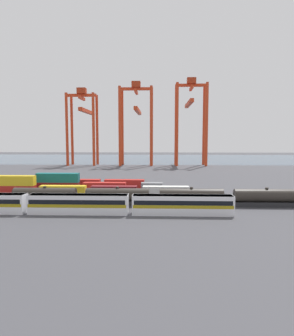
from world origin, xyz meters
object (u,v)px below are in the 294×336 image
at_px(freight_tank_row, 191,197).
at_px(gantry_crane_east, 191,113).
at_px(shipping_container_11, 152,187).
at_px(shipping_container_14, 81,184).
at_px(passenger_train, 79,203).
at_px(gantry_crane_central, 137,116).
at_px(shipping_container_13, 37,183).
at_px(shipping_container_10, 105,187).
at_px(gantry_crane_west, 83,119).
at_px(shipping_container_1, 13,190).

height_order(freight_tank_row, gantry_crane_east, gantry_crane_east).
relative_size(shipping_container_11, shipping_container_14, 0.50).
height_order(passenger_train, gantry_crane_central, gantry_crane_central).
xyz_separation_m(freight_tank_row, shipping_container_11, (-9.22, 18.13, -0.71)).
xyz_separation_m(passenger_train, shipping_container_13, (-21.37, 32.46, -0.84)).
xyz_separation_m(passenger_train, shipping_container_11, (14.19, 26.12, -0.84)).
xyz_separation_m(shipping_container_10, shipping_container_13, (-22.10, 6.34, 0.00)).
height_order(shipping_container_13, gantry_crane_west, gantry_crane_west).
xyz_separation_m(passenger_train, freight_tank_row, (23.41, 7.99, -0.14)).
height_order(shipping_container_11, shipping_container_13, same).
height_order(shipping_container_11, shipping_container_14, same).
height_order(shipping_container_1, gantry_crane_east, gantry_crane_east).
bearing_deg(gantry_crane_west, gantry_crane_east, 0.13).
relative_size(freight_tank_row, shipping_container_13, 6.66).
height_order(freight_tank_row, shipping_container_13, freight_tank_row).
bearing_deg(freight_tank_row, gantry_crane_central, 100.39).
relative_size(shipping_container_11, shipping_container_13, 0.50).
bearing_deg(shipping_container_13, passenger_train, -56.64).
height_order(shipping_container_10, gantry_crane_east, gantry_crane_east).
height_order(shipping_container_10, shipping_container_13, same).
bearing_deg(gantry_crane_central, freight_tank_row, -79.61).
bearing_deg(shipping_container_13, freight_tank_row, -28.65).
height_order(passenger_train, shipping_container_10, passenger_train).
bearing_deg(gantry_crane_west, passenger_train, -76.93).
bearing_deg(shipping_container_10, shipping_container_1, -165.02).
xyz_separation_m(shipping_container_11, shipping_container_14, (-22.04, 6.34, 0.00)).
distance_m(shipping_container_1, gantry_crane_west, 99.37).
height_order(freight_tank_row, shipping_container_11, freight_tank_row).
distance_m(shipping_container_10, shipping_container_11, 13.46).
bearing_deg(gantry_crane_east, shipping_container_14, -116.54).
xyz_separation_m(freight_tank_row, shipping_container_1, (-46.38, 11.79, -0.71)).
bearing_deg(freight_tank_row, shipping_container_13, 151.35).
xyz_separation_m(passenger_train, shipping_container_14, (-7.85, 32.46, -0.84)).
distance_m(passenger_train, shipping_container_10, 26.15).
xyz_separation_m(shipping_container_10, gantry_crane_east, (33.17, 89.93, 27.94)).
distance_m(passenger_train, gantry_crane_east, 123.91).
height_order(freight_tank_row, shipping_container_14, freight_tank_row).
xyz_separation_m(shipping_container_10, gantry_crane_west, (-27.63, 89.79, 24.84)).
xyz_separation_m(freight_tank_row, shipping_container_10, (-22.68, 18.13, -0.71)).
bearing_deg(passenger_train, shipping_container_13, 123.36).
xyz_separation_m(shipping_container_1, gantry_crane_east, (56.87, 96.27, 27.94)).
bearing_deg(shipping_container_10, shipping_container_14, 143.54).
distance_m(passenger_train, shipping_container_13, 38.88).
relative_size(shipping_container_13, shipping_container_14, 1.00).
bearing_deg(shipping_container_1, gantry_crane_west, 92.34).
relative_size(freight_tank_row, shipping_container_10, 6.66).
xyz_separation_m(passenger_train, gantry_crane_west, (-26.90, 115.92, 24.00)).
distance_m(gantry_crane_west, gantry_crane_central, 30.46).
bearing_deg(shipping_container_13, shipping_container_10, -16.01).
bearing_deg(shipping_container_13, gantry_crane_west, 93.79).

